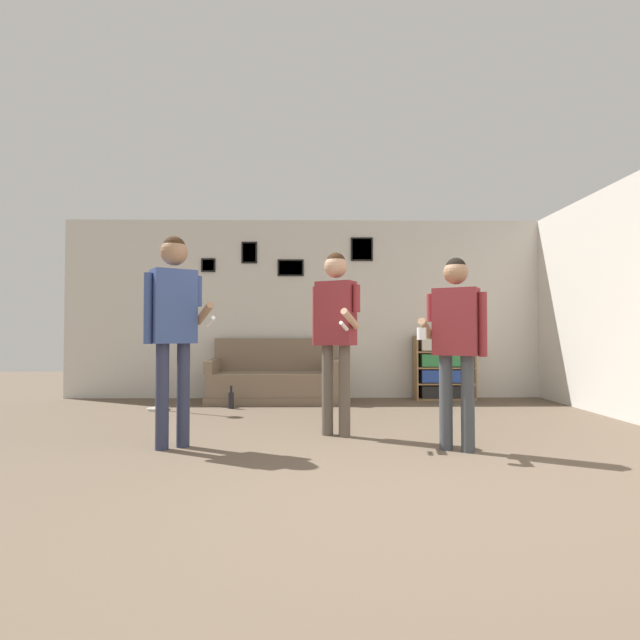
{
  "coord_description": "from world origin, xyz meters",
  "views": [
    {
      "loc": [
        -0.46,
        -2.85,
        0.97
      ],
      "look_at": [
        -0.38,
        2.35,
        1.11
      ],
      "focal_mm": 28.0,
      "sensor_mm": 36.0,
      "label": 1
    }
  ],
  "objects_px": {
    "couch": "(275,381)",
    "floor_lamp": "(159,329)",
    "bookshelf": "(444,368)",
    "person_watcher_holding_cup": "(456,332)",
    "person_player_foreground_center": "(336,322)",
    "drinking_cup": "(437,333)",
    "person_player_foreground_left": "(174,315)",
    "bottle_on_floor": "(231,400)"
  },
  "relations": [
    {
      "from": "person_player_foreground_center",
      "to": "person_watcher_holding_cup",
      "type": "relative_size",
      "value": 1.09
    },
    {
      "from": "couch",
      "to": "bookshelf",
      "type": "relative_size",
      "value": 2.02
    },
    {
      "from": "couch",
      "to": "floor_lamp",
      "type": "xyz_separation_m",
      "value": [
        -1.43,
        -0.78,
        0.74
      ]
    },
    {
      "from": "couch",
      "to": "person_player_foreground_center",
      "type": "height_order",
      "value": "person_player_foreground_center"
    },
    {
      "from": "person_watcher_holding_cup",
      "to": "bottle_on_floor",
      "type": "bearing_deg",
      "value": 133.57
    },
    {
      "from": "couch",
      "to": "person_watcher_holding_cup",
      "type": "bearing_deg",
      "value": -60.24
    },
    {
      "from": "person_player_foreground_left",
      "to": "bookshelf",
      "type": "bearing_deg",
      "value": 44.57
    },
    {
      "from": "person_player_foreground_center",
      "to": "drinking_cup",
      "type": "relative_size",
      "value": 17.61
    },
    {
      "from": "couch",
      "to": "person_player_foreground_left",
      "type": "relative_size",
      "value": 1.04
    },
    {
      "from": "person_player_foreground_left",
      "to": "drinking_cup",
      "type": "height_order",
      "value": "person_player_foreground_left"
    },
    {
      "from": "floor_lamp",
      "to": "person_player_foreground_center",
      "type": "relative_size",
      "value": 0.98
    },
    {
      "from": "couch",
      "to": "person_player_foreground_left",
      "type": "height_order",
      "value": "person_player_foreground_left"
    },
    {
      "from": "floor_lamp",
      "to": "person_watcher_holding_cup",
      "type": "relative_size",
      "value": 1.07
    },
    {
      "from": "person_watcher_holding_cup",
      "to": "drinking_cup",
      "type": "height_order",
      "value": "person_watcher_holding_cup"
    },
    {
      "from": "couch",
      "to": "bottle_on_floor",
      "type": "height_order",
      "value": "couch"
    },
    {
      "from": "person_player_foreground_left",
      "to": "person_watcher_holding_cup",
      "type": "xyz_separation_m",
      "value": [
        2.38,
        -0.13,
        -0.15
      ]
    },
    {
      "from": "drinking_cup",
      "to": "couch",
      "type": "bearing_deg",
      "value": -175.31
    },
    {
      "from": "couch",
      "to": "bottle_on_floor",
      "type": "relative_size",
      "value": 6.39
    },
    {
      "from": "bookshelf",
      "to": "drinking_cup",
      "type": "distance_m",
      "value": 0.53
    },
    {
      "from": "person_player_foreground_left",
      "to": "floor_lamp",
      "type": "bearing_deg",
      "value": 110.06
    },
    {
      "from": "bookshelf",
      "to": "bottle_on_floor",
      "type": "height_order",
      "value": "bookshelf"
    },
    {
      "from": "couch",
      "to": "floor_lamp",
      "type": "height_order",
      "value": "floor_lamp"
    },
    {
      "from": "drinking_cup",
      "to": "floor_lamp",
      "type": "bearing_deg",
      "value": -165.66
    },
    {
      "from": "floor_lamp",
      "to": "bottle_on_floor",
      "type": "bearing_deg",
      "value": 7.83
    },
    {
      "from": "bottle_on_floor",
      "to": "person_watcher_holding_cup",
      "type": "bearing_deg",
      "value": -46.43
    },
    {
      "from": "couch",
      "to": "bookshelf",
      "type": "distance_m",
      "value": 2.5
    },
    {
      "from": "bookshelf",
      "to": "person_player_foreground_left",
      "type": "relative_size",
      "value": 0.52
    },
    {
      "from": "person_player_foreground_center",
      "to": "person_player_foreground_left",
      "type": "bearing_deg",
      "value": -160.64
    },
    {
      "from": "couch",
      "to": "bookshelf",
      "type": "bearing_deg",
      "value": 4.5
    },
    {
      "from": "floor_lamp",
      "to": "person_watcher_holding_cup",
      "type": "distance_m",
      "value": 3.88
    },
    {
      "from": "person_player_foreground_left",
      "to": "bottle_on_floor",
      "type": "bearing_deg",
      "value": 86.69
    },
    {
      "from": "bookshelf",
      "to": "floor_lamp",
      "type": "bearing_deg",
      "value": -166.02
    },
    {
      "from": "drinking_cup",
      "to": "person_player_foreground_left",
      "type": "bearing_deg",
      "value": -134.47
    },
    {
      "from": "person_player_foreground_center",
      "to": "drinking_cup",
      "type": "xyz_separation_m",
      "value": [
        1.63,
        2.6,
        -0.1
      ]
    },
    {
      "from": "couch",
      "to": "drinking_cup",
      "type": "height_order",
      "value": "drinking_cup"
    },
    {
      "from": "floor_lamp",
      "to": "drinking_cup",
      "type": "relative_size",
      "value": 17.25
    },
    {
      "from": "person_player_foreground_center",
      "to": "bottle_on_floor",
      "type": "distance_m",
      "value": 2.37
    },
    {
      "from": "person_player_foreground_center",
      "to": "drinking_cup",
      "type": "bearing_deg",
      "value": 57.94
    },
    {
      "from": "floor_lamp",
      "to": "bottle_on_floor",
      "type": "distance_m",
      "value": 1.3
    },
    {
      "from": "couch",
      "to": "floor_lamp",
      "type": "bearing_deg",
      "value": -151.41
    },
    {
      "from": "floor_lamp",
      "to": "drinking_cup",
      "type": "height_order",
      "value": "floor_lamp"
    },
    {
      "from": "person_player_foreground_center",
      "to": "drinking_cup",
      "type": "distance_m",
      "value": 3.07
    }
  ]
}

